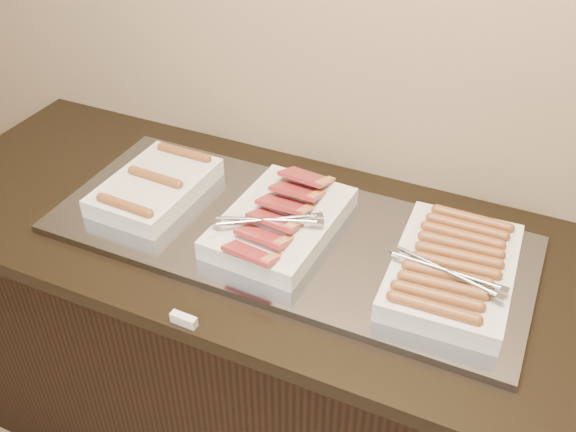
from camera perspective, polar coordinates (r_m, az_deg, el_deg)
The scene contains 6 objects.
counter at distance 1.94m, azimuth -0.48°, elevation -12.18°, with size 2.06×0.76×0.90m.
warming_tray at distance 1.61m, azimuth -0.08°, elevation -1.68°, with size 1.20×0.50×0.02m, color gray.
dish_left at distance 1.76m, azimuth -11.68°, elevation 2.61°, with size 0.23×0.34×0.07m.
dish_center at distance 1.59m, azimuth -0.69°, elevation -0.43°, with size 0.28×0.41×0.09m.
dish_right at distance 1.50m, azimuth 14.41°, elevation -4.53°, with size 0.28×0.41×0.08m.
label_holder at distance 1.41m, azimuth -9.24°, elevation -9.09°, with size 0.06×0.02×0.02m, color silver.
Camera 1 is at (0.54, 0.99, 1.92)m, focal length 40.00 mm.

